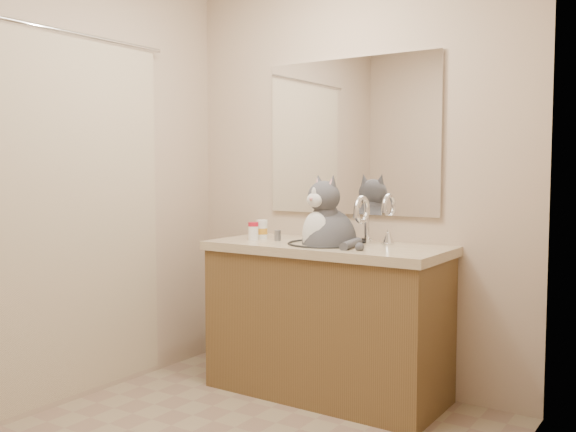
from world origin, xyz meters
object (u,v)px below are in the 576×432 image
object	(u,v)px
cat	(328,238)
pill_bottle_orange	(262,230)
pill_bottle_redcap	(253,231)
grey_canister	(278,235)

from	to	relation	value
cat	pill_bottle_orange	xyz separation A→B (m)	(-0.46, 0.02, 0.02)
cat	pill_bottle_redcap	world-z (taller)	cat
pill_bottle_orange	grey_canister	xyz separation A→B (m)	(0.14, -0.04, -0.02)
pill_bottle_redcap	grey_canister	distance (m)	0.15
cat	grey_canister	xyz separation A→B (m)	(-0.32, -0.02, -0.00)
pill_bottle_orange	grey_canister	distance (m)	0.15
grey_canister	pill_bottle_orange	bearing A→B (deg)	164.89
cat	pill_bottle_orange	distance (m)	0.46
pill_bottle_orange	grey_canister	size ratio (longest dim) A/B	1.82
pill_bottle_orange	cat	bearing A→B (deg)	-2.36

